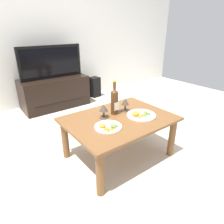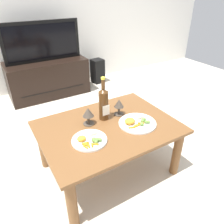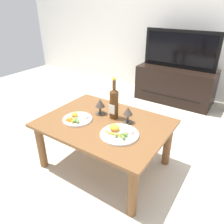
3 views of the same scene
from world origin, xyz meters
name	(u,v)px [view 2 (image 2 of 3)]	position (x,y,z in m)	size (l,w,h in m)	color
ground_plane	(109,168)	(0.00, 0.00, 0.00)	(6.40, 6.40, 0.00)	beige
dining_table	(108,134)	(0.00, 0.00, 0.37)	(1.04, 0.78, 0.45)	brown
tv_stand	(48,78)	(0.03, 1.76, 0.25)	(1.08, 0.50, 0.50)	black
tv_screen	(42,41)	(0.03, 1.76, 0.76)	(1.02, 0.05, 0.51)	black
floor_speaker	(98,71)	(0.85, 1.81, 0.19)	(0.18, 0.18, 0.38)	black
wine_bottle	(104,103)	(0.02, 0.11, 0.59)	(0.08, 0.08, 0.36)	#4C2D14
goblet_left	(88,113)	(-0.12, 0.10, 0.54)	(0.09, 0.09, 0.14)	#473D33
goblet_right	(119,104)	(0.16, 0.10, 0.54)	(0.08, 0.08, 0.14)	#473D33
dinner_plate_left	(89,140)	(-0.21, -0.10, 0.46)	(0.25, 0.25, 0.05)	white
dinner_plate_right	(137,123)	(0.20, -0.09, 0.46)	(0.29, 0.29, 0.06)	white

